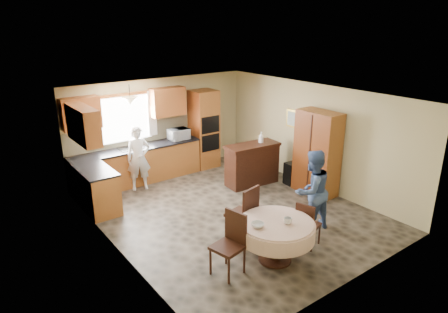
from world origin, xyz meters
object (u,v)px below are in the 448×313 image
sideboard (252,165)px  cupboard (317,153)px  dining_table (276,230)px  chair_left (231,240)px  oven_tower (204,129)px  chair_right (307,223)px  person_dining (312,191)px  person_sink (139,158)px  chair_back (245,211)px

sideboard → cupboard: (0.85, -1.29, 0.50)m
sideboard → cupboard: cupboard is taller
sideboard → dining_table: bearing=-118.8°
dining_table → chair_left: bearing=166.1°
oven_tower → cupboard: (1.07, -3.06, -0.08)m
cupboard → chair_right: bearing=-142.4°
sideboard → person_dining: (-0.57, -2.41, 0.32)m
person_dining → sideboard: bearing=-100.1°
dining_table → person_dining: bearing=16.6°
sideboard → chair_right: sideboard is taller
oven_tower → person_sink: (-2.14, -0.39, -0.28)m
oven_tower → sideboard: size_ratio=1.57×
oven_tower → cupboard: 3.24m
oven_tower → person_dining: (-0.35, -4.18, -0.25)m
dining_table → chair_right: 0.74m
sideboard → person_dining: person_dining is taller
sideboard → person_dining: size_ratio=0.84×
cupboard → chair_right: 2.54m
chair_back → chair_right: bearing=119.3°
cupboard → person_dining: (-1.42, -1.12, -0.17)m
chair_right → dining_table: bearing=71.7°
chair_left → chair_back: (0.79, 0.60, 0.03)m
dining_table → chair_left: (-0.80, 0.20, 0.00)m
dining_table → chair_left: chair_left is taller
person_sink → chair_back: bearing=-63.8°
sideboard → dining_table: 3.35m
person_dining → oven_tower: bearing=-91.6°
cupboard → oven_tower: bearing=109.3°
chair_right → chair_back: bearing=25.1°
person_dining → chair_left: bearing=8.3°
cupboard → person_sink: (-3.21, 2.67, -0.20)m
sideboard → chair_back: size_ratio=1.25×
person_dining → dining_table: bearing=19.8°
cupboard → person_dining: cupboard is taller
oven_tower → chair_right: bearing=-101.1°
person_sink → sideboard: bearing=-12.5°
person_sink → dining_table: bearing=-65.3°
oven_tower → chair_back: (-1.64, -3.76, -0.46)m
chair_left → person_dining: bearing=82.9°
oven_tower → chair_left: size_ratio=2.05×
dining_table → person_dining: 1.36m
sideboard → chair_right: bearing=-107.0°
cupboard → dining_table: cupboard is taller
person_sink → person_dining: bearing=-46.9°
cupboard → chair_left: 3.76m
dining_table → chair_back: (-0.00, 0.80, 0.03)m
chair_back → person_dining: 1.37m
person_dining → cupboard: bearing=-138.6°
cupboard → person_dining: 1.82m
sideboard → person_sink: (-2.36, 1.38, 0.29)m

